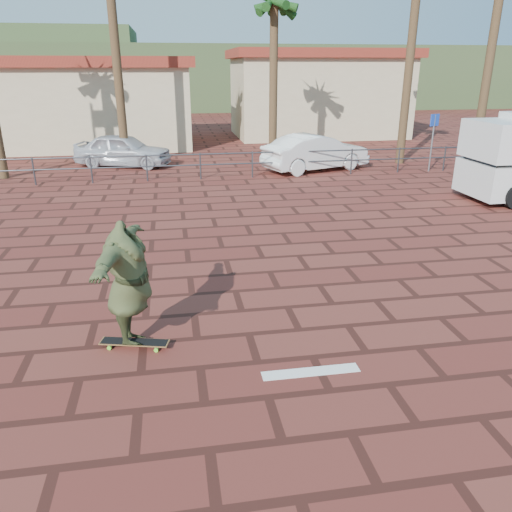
{
  "coord_description": "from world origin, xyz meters",
  "views": [
    {
      "loc": [
        -1.06,
        -6.99,
        4.04
      ],
      "look_at": [
        0.35,
        1.4,
        0.8
      ],
      "focal_mm": 35.0,
      "sensor_mm": 36.0,
      "label": 1
    }
  ],
  "objects_px": {
    "longboard": "(135,342)",
    "skateboarder": "(129,284)",
    "car_white": "(316,152)",
    "car_silver": "(123,150)"
  },
  "relations": [
    {
      "from": "longboard",
      "to": "skateboarder",
      "type": "relative_size",
      "value": 0.45
    },
    {
      "from": "longboard",
      "to": "skateboarder",
      "type": "xyz_separation_m",
      "value": [
        0.0,
        0.0,
        0.98
      ]
    },
    {
      "from": "longboard",
      "to": "car_white",
      "type": "bearing_deg",
      "value": 77.73
    },
    {
      "from": "car_silver",
      "to": "car_white",
      "type": "xyz_separation_m",
      "value": [
        7.9,
        -2.22,
        0.04
      ]
    },
    {
      "from": "skateboarder",
      "to": "car_white",
      "type": "bearing_deg",
      "value": -17.61
    },
    {
      "from": "longboard",
      "to": "car_silver",
      "type": "xyz_separation_m",
      "value": [
        -1.3,
        15.32,
        0.61
      ]
    },
    {
      "from": "longboard",
      "to": "car_white",
      "type": "distance_m",
      "value": 14.69
    },
    {
      "from": "longboard",
      "to": "car_white",
      "type": "relative_size",
      "value": 0.24
    },
    {
      "from": "longboard",
      "to": "car_silver",
      "type": "bearing_deg",
      "value": 109.3
    },
    {
      "from": "longboard",
      "to": "car_white",
      "type": "height_order",
      "value": "car_white"
    }
  ]
}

